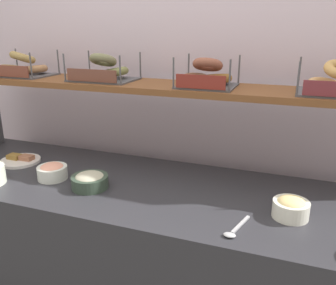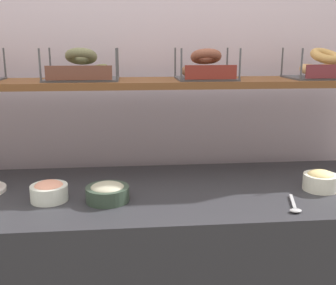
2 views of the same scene
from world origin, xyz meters
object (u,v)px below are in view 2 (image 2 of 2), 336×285
bowl_tuna_salad (108,192)px  bagel_basket_sesame (324,68)px  bowl_egg_salad (320,180)px  bagel_basket_poppy (81,69)px  bowl_lox_spread (49,191)px  serving_spoon_near_plate (294,206)px  bagel_basket_cinnamon_raisin (205,69)px

bowl_tuna_salad → bagel_basket_sesame: bearing=19.7°
bowl_egg_salad → bowl_tuna_salad: bearing=-177.5°
bagel_basket_poppy → bagel_basket_sesame: bagel_basket_poppy is taller
bowl_egg_salad → bowl_tuna_salad: (-0.87, -0.04, -0.01)m
bowl_lox_spread → bowl_tuna_salad: bearing=-6.3°
bowl_egg_salad → bowl_lox_spread: bowl_egg_salad is taller
serving_spoon_near_plate → bagel_basket_sesame: (0.31, 0.50, 0.47)m
bagel_basket_poppy → bowl_tuna_salad: bearing=-72.4°
bowl_tuna_salad → bagel_basket_poppy: bagel_basket_poppy is taller
bowl_tuna_salad → bagel_basket_sesame: (1.00, 0.36, 0.44)m
serving_spoon_near_plate → bagel_basket_sesame: size_ratio=0.52×
bowl_lox_spread → bagel_basket_cinnamon_raisin: 0.86m
bagel_basket_cinnamon_raisin → bagel_basket_sesame: bagel_basket_sesame is taller
bagel_basket_sesame → serving_spoon_near_plate: bearing=-122.2°
bowl_tuna_salad → bagel_basket_cinnamon_raisin: 0.72m
bowl_tuna_salad → bagel_basket_sesame: bagel_basket_sesame is taller
bowl_tuna_salad → bagel_basket_poppy: 0.59m
bowl_egg_salad → bowl_tuna_salad: bowl_egg_salad is taller
serving_spoon_near_plate → bagel_basket_cinnamon_raisin: (-0.25, 0.50, 0.47)m
bowl_tuna_salad → bowl_lox_spread: 0.22m
bowl_lox_spread → bagel_basket_sesame: bearing=15.2°
bowl_lox_spread → bagel_basket_cinnamon_raisin: bagel_basket_cinnamon_raisin is taller
bowl_tuna_salad → bagel_basket_cinnamon_raisin: (0.44, 0.36, 0.44)m
bagel_basket_cinnamon_raisin → bagel_basket_sesame: (0.56, -0.00, -0.00)m
serving_spoon_near_plate → bagel_basket_poppy: 1.06m
bagel_basket_sesame → bowl_egg_salad: bearing=-112.5°
bowl_egg_salad → bagel_basket_cinnamon_raisin: bagel_basket_cinnamon_raisin is taller
bowl_tuna_salad → serving_spoon_near_plate: bearing=-11.6°
bowl_tuna_salad → bowl_lox_spread: bowl_lox_spread is taller
serving_spoon_near_plate → bagel_basket_poppy: (-0.80, 0.51, 0.47)m
bowl_tuna_salad → bagel_basket_poppy: (-0.12, 0.37, 0.44)m
bowl_tuna_salad → bagel_basket_sesame: size_ratio=0.50×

